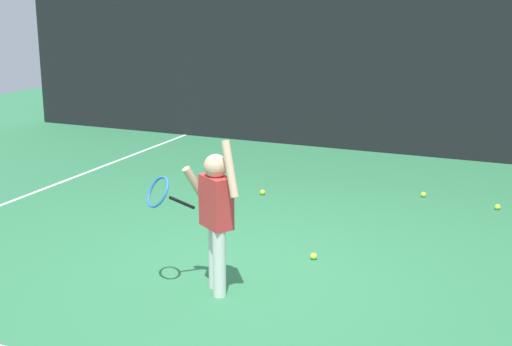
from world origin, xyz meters
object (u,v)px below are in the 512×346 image
object	(u,v)px
tennis_ball_2	(314,256)
tennis_ball_3	(498,207)
water_bottle	(227,153)
tennis_player	(214,210)
tennis_ball_1	(262,192)
tennis_ball_4	(423,195)

from	to	relation	value
tennis_ball_2	tennis_ball_3	size ratio (longest dim) A/B	1.00
water_bottle	tennis_player	bearing A→B (deg)	-65.63
tennis_ball_3	tennis_ball_1	bearing A→B (deg)	-169.36
tennis_player	tennis_ball_2	world-z (taller)	tennis_player
tennis_ball_2	tennis_ball_1	bearing A→B (deg)	125.44
tennis_player	tennis_ball_1	distance (m)	3.03
water_bottle	tennis_ball_1	bearing A→B (deg)	-50.93
tennis_player	water_bottle	world-z (taller)	tennis_player
water_bottle	tennis_ball_2	world-z (taller)	water_bottle
water_bottle	tennis_ball_1	distance (m)	1.92
tennis_ball_3	tennis_ball_4	world-z (taller)	same
tennis_ball_3	tennis_ball_2	bearing A→B (deg)	-122.12
tennis_player	tennis_ball_2	size ratio (longest dim) A/B	20.46
tennis_ball_2	tennis_ball_4	size ratio (longest dim) A/B	1.00
tennis_ball_4	tennis_ball_2	bearing A→B (deg)	-102.89
tennis_ball_2	tennis_player	bearing A→B (deg)	-117.60
tennis_ball_2	tennis_ball_4	distance (m)	2.59
tennis_ball_2	tennis_ball_3	distance (m)	2.77
tennis_player	tennis_ball_1	xyz separation A→B (m)	(-0.76, 2.85, -0.69)
water_bottle	tennis_ball_1	size ratio (longest dim) A/B	3.33
water_bottle	tennis_ball_4	bearing A→B (deg)	-14.36
tennis_player	tennis_ball_3	size ratio (longest dim) A/B	20.46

